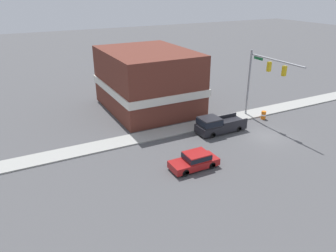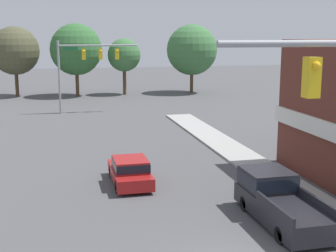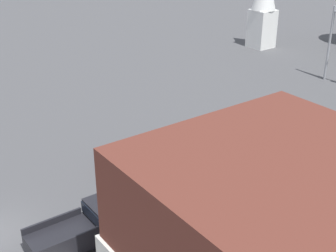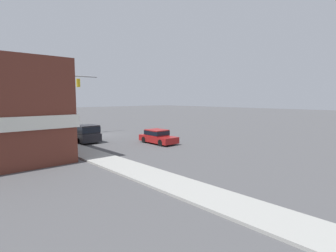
% 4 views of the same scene
% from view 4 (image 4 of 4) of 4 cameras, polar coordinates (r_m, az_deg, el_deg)
% --- Properties ---
extents(ground_plane, '(200.00, 200.00, 0.00)m').
position_cam_4_polar(ground_plane, '(34.46, -15.79, -1.91)').
color(ground_plane, '#4C4C4F').
extents(sidewalk_curb, '(2.40, 60.00, 0.14)m').
position_cam_4_polar(sidewalk_curb, '(32.37, -24.87, -2.62)').
color(sidewalk_curb, '#9E9E99').
rests_on(sidewalk_curb, ground).
extents(near_signal_assembly, '(7.85, 0.49, 7.96)m').
position_cam_4_polar(near_signal_assembly, '(34.81, -23.26, 7.45)').
color(near_signal_assembly, gray).
rests_on(near_signal_assembly, ground).
extents(car_lead, '(1.84, 4.30, 1.42)m').
position_cam_4_polar(car_lead, '(26.99, -2.26, -2.25)').
color(car_lead, black).
rests_on(car_lead, ground).
extents(pickup_truck_parked, '(2.07, 5.55, 1.87)m').
position_cam_4_polar(pickup_truck_parked, '(29.31, -18.02, -1.53)').
color(pickup_truck_parked, black).
rests_on(pickup_truck_parked, ground).
extents(construction_barrel, '(0.56, 0.56, 0.98)m').
position_cam_4_polar(construction_barrel, '(35.84, -23.66, -1.09)').
color(construction_barrel, orange).
rests_on(construction_barrel, ground).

